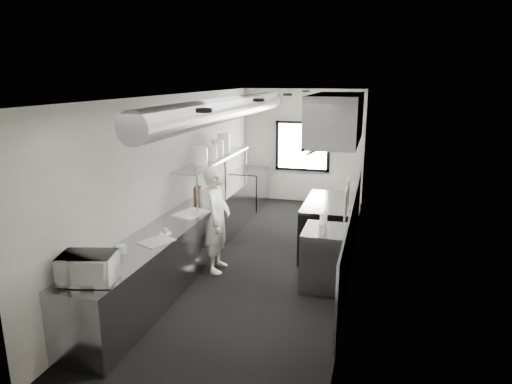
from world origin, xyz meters
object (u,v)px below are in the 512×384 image
Objects in this scene: plate_stack_b at (212,152)px; squeeze_bottle_b at (323,228)px; pass_shelf at (216,159)px; line_cook at (217,220)px; deli_tub_b at (121,249)px; squeeze_bottle_a at (320,230)px; far_work_table at (250,188)px; plate_stack_a at (200,156)px; prep_counter at (188,239)px; plate_stack_d at (224,143)px; squeeze_bottle_d at (322,219)px; microwave at (88,268)px; bottle_station at (325,258)px; deli_tub_a at (100,262)px; squeeze_bottle_e at (325,218)px; squeeze_bottle_c at (325,224)px; cutting_board at (191,213)px; knife_block at (197,194)px; small_plate at (165,234)px; exhaust_hood at (336,119)px; plate_stack_c at (218,148)px; range at (328,227)px.

squeeze_bottle_b is (2.31, -1.66, -0.72)m from plate_stack_b.
plate_stack_b is at bearing -86.88° from pass_shelf.
line_cook is 1.86m from deli_tub_b.
squeeze_bottle_a is at bearing 28.80° from deli_tub_b.
plate_stack_a is (-0.06, -2.91, 1.27)m from far_work_table.
deli_tub_b reaches higher than prep_counter.
squeeze_bottle_b is (2.34, -1.19, -0.74)m from plate_stack_a.
squeeze_bottle_d is (2.28, -2.07, -0.78)m from plate_stack_d.
microwave reaches higher than squeeze_bottle_d.
plate_stack_a is (-0.06, 0.79, 1.27)m from prep_counter.
microwave is (-2.30, -2.44, 0.61)m from bottle_station.
plate_stack_a is (0.07, 3.04, 0.77)m from deli_tub_a.
prep_counter is at bearing 170.14° from squeeze_bottle_b.
squeeze_bottle_b is 0.46m from squeeze_bottle_e.
squeeze_bottle_e is at bearing 99.40° from bottle_station.
line_cook is 1.74m from squeeze_bottle_c.
plate_stack_a is 1.75× the size of squeeze_bottle_e.
plate_stack_d is (-0.62, 2.13, 0.91)m from line_cook.
squeeze_bottle_b reaches higher than cutting_board.
pass_shelf is 21.18× the size of deli_tub_b.
far_work_table is 2.74m from plate_stack_b.
deli_tub_a is (-0.13, -2.24, 0.50)m from prep_counter.
knife_block is 0.88× the size of plate_stack_a.
squeeze_bottle_b is (0.03, 0.11, -0.01)m from squeeze_bottle_a.
small_plate is at bearing -153.34° from squeeze_bottle_e.
exhaust_hood is at bearing 88.44° from squeeze_bottle_d.
plate_stack_c reaches higher than squeeze_bottle_d.
squeeze_bottle_b is at bearing -60.88° from far_work_table.
squeeze_bottle_a is 1.04× the size of squeeze_bottle_d.
knife_block is 2.64m from squeeze_bottle_b.
line_cook is at bearing -73.76° from plate_stack_d.
squeeze_bottle_d is (2.24, -1.28, -0.72)m from plate_stack_b.
cutting_board is at bearing -88.87° from far_work_table.
plate_stack_d is (-2.32, 0.86, -0.62)m from exhaust_hood.
cutting_board reaches higher than small_plate.
deli_tub_b is at bearing -142.40° from squeeze_bottle_d.
bottle_station is at bearing 33.67° from deli_tub_b.
deli_tub_b is 3.17m from plate_stack_b.
line_cook is 1.76m from squeeze_bottle_a.
plate_stack_b is at bearing -90.66° from far_work_table.
deli_tub_b is (0.02, 0.44, 0.00)m from deli_tub_a.
deli_tub_b reaches higher than deli_tub_a.
squeeze_bottle_b is at bearing -39.23° from pass_shelf.
plate_stack_d is 3.18m from squeeze_bottle_d.
pass_shelf is 9.03× the size of plate_stack_c.
range is 1.25m from squeeze_bottle_e.
deli_tub_b is 1.81m from cutting_board.
plate_stack_b reaches higher than deli_tub_b.
squeeze_bottle_b is (0.04, -1.60, -1.41)m from exhaust_hood.
plate_stack_b is 1.60× the size of squeeze_bottle_e.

